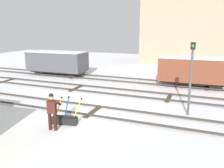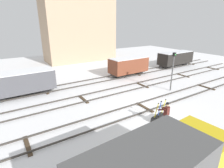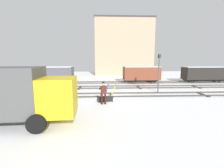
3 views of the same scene
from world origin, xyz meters
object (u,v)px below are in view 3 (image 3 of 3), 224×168
freight_car_mid_siding (141,74)px  freight_car_far_end (204,73)px  freight_car_near_switch (52,74)px  switch_lever_frame (105,99)px  rail_worker (103,91)px  delivery_truck (9,93)px  signal_post (159,69)px

freight_car_mid_siding → freight_car_far_end: freight_car_mid_siding is taller
freight_car_far_end → freight_car_near_switch: bearing=179.1°
switch_lever_frame → freight_car_mid_siding: freight_car_mid_siding is taller
rail_worker → freight_car_mid_siding: size_ratio=0.34×
delivery_truck → freight_car_mid_siding: size_ratio=1.25×
switch_lever_frame → freight_car_mid_siding: bearing=51.5°
rail_worker → freight_car_far_end: size_ratio=0.28×
switch_lever_frame → freight_car_near_switch: 12.57m
rail_worker → signal_post: 7.16m
switch_lever_frame → rail_worker: (-0.14, -0.77, 0.74)m
switch_lever_frame → freight_car_near_switch: (-7.34, 10.14, 1.11)m
signal_post → freight_car_mid_siding: signal_post is taller
rail_worker → delivery_truck: 6.11m
switch_lever_frame → freight_car_mid_siding: 11.46m
freight_car_near_switch → freight_car_mid_siding: bearing=-1.1°
rail_worker → freight_car_near_switch: freight_car_near_switch is taller
freight_car_far_end → switch_lever_frame: bearing=-145.9°
switch_lever_frame → signal_post: (5.47, 3.46, 2.12)m
signal_post → freight_car_mid_siding: (-0.25, 6.68, -1.01)m
rail_worker → signal_post: (5.61, 4.23, 1.39)m
signal_post → freight_car_mid_siding: size_ratio=0.75×
freight_car_mid_siding → freight_car_near_switch: freight_car_near_switch is taller
switch_lever_frame → rail_worker: 1.07m
rail_worker → freight_car_mid_siding: (5.36, 10.91, 0.37)m
freight_car_near_switch → freight_car_far_end: bearing=-1.1°
freight_car_far_end → signal_post: bearing=-144.3°
delivery_truck → freight_car_mid_siding: delivery_truck is taller
rail_worker → delivery_truck: (-4.75, -3.78, 0.70)m
signal_post → freight_car_mid_siding: bearing=92.1°
freight_car_mid_siding → signal_post: bearing=-89.4°
delivery_truck → freight_car_near_switch: delivery_truck is taller
freight_car_far_end → rail_worker: bearing=-144.2°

